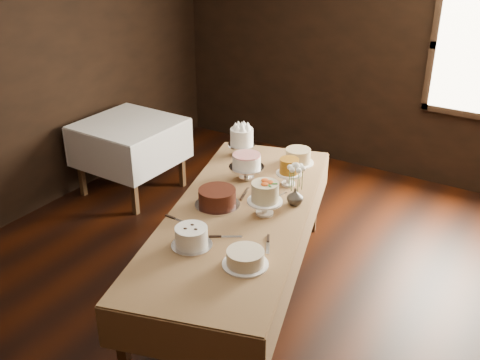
# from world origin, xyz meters

# --- Properties ---
(floor) EXTENTS (5.00, 6.00, 0.01)m
(floor) POSITION_xyz_m (0.00, 0.00, 0.00)
(floor) COLOR black
(floor) RESTS_ON ground
(wall_back) EXTENTS (5.00, 0.02, 2.80)m
(wall_back) POSITION_xyz_m (0.00, 3.00, 1.40)
(wall_back) COLOR black
(wall_back) RESTS_ON ground
(wall_left) EXTENTS (0.02, 6.00, 2.80)m
(wall_left) POSITION_xyz_m (-2.50, 0.00, 1.40)
(wall_left) COLOR black
(wall_left) RESTS_ON ground
(display_table) EXTENTS (1.75, 2.83, 0.82)m
(display_table) POSITION_xyz_m (0.15, -0.05, 0.76)
(display_table) COLOR #3F2815
(display_table) RESTS_ON ground
(side_table) EXTENTS (0.99, 0.99, 0.82)m
(side_table) POSITION_xyz_m (-1.92, 0.97, 0.72)
(side_table) COLOR #3F2815
(side_table) RESTS_ON ground
(cake_meringue) EXTENTS (0.26, 0.26, 0.27)m
(cake_meringue) POSITION_xyz_m (-0.42, 0.89, 0.94)
(cake_meringue) COLOR silver
(cake_meringue) RESTS_ON display_table
(cake_speckled) EXTENTS (0.31, 0.31, 0.14)m
(cake_speckled) POSITION_xyz_m (0.12, 1.00, 0.88)
(cake_speckled) COLOR white
(cake_speckled) RESTS_ON display_table
(cake_lattice) EXTENTS (0.33, 0.33, 0.23)m
(cake_lattice) POSITION_xyz_m (-0.11, 0.48, 0.92)
(cake_lattice) COLOR silver
(cake_lattice) RESTS_ON display_table
(cake_caramel) EXTENTS (0.23, 0.23, 0.25)m
(cake_caramel) POSITION_xyz_m (0.25, 0.57, 0.93)
(cake_caramel) COLOR white
(cake_caramel) RESTS_ON display_table
(cake_chocolate) EXTENTS (0.36, 0.36, 0.14)m
(cake_chocolate) POSITION_xyz_m (-0.05, -0.05, 0.89)
(cake_chocolate) COLOR silver
(cake_chocolate) RESTS_ON display_table
(cake_flowers) EXTENTS (0.27, 0.27, 0.28)m
(cake_flowers) POSITION_xyz_m (0.33, 0.02, 0.94)
(cake_flowers) COLOR white
(cake_flowers) RESTS_ON display_table
(cake_swirl) EXTENTS (0.29, 0.29, 0.15)m
(cake_swirl) POSITION_xyz_m (0.13, -0.64, 0.89)
(cake_swirl) COLOR silver
(cake_swirl) RESTS_ON display_table
(cake_cream) EXTENTS (0.35, 0.35, 0.11)m
(cake_cream) POSITION_xyz_m (0.57, -0.63, 0.87)
(cake_cream) COLOR white
(cake_cream) RESTS_ON display_table
(cake_server_a) EXTENTS (0.22, 0.15, 0.01)m
(cake_server_a) POSITION_xyz_m (0.30, -0.39, 0.82)
(cake_server_a) COLOR silver
(cake_server_a) RESTS_ON display_table
(cake_server_b) EXTENTS (0.14, 0.22, 0.01)m
(cake_server_b) POSITION_xyz_m (0.59, -0.38, 0.82)
(cake_server_b) COLOR silver
(cake_server_b) RESTS_ON display_table
(cake_server_c) EXTENTS (0.09, 0.24, 0.01)m
(cake_server_c) POSITION_xyz_m (0.02, 0.27, 0.82)
(cake_server_c) COLOR silver
(cake_server_c) RESTS_ON display_table
(cake_server_d) EXTENTS (0.07, 0.24, 0.01)m
(cake_server_d) POSITION_xyz_m (0.29, 0.36, 0.82)
(cake_server_d) COLOR silver
(cake_server_d) RESTS_ON display_table
(cake_server_e) EXTENTS (0.24, 0.04, 0.01)m
(cake_server_e) POSITION_xyz_m (-0.13, -0.41, 0.82)
(cake_server_e) COLOR silver
(cake_server_e) RESTS_ON display_table
(flower_vase) EXTENTS (0.18, 0.18, 0.14)m
(flower_vase) POSITION_xyz_m (0.46, 0.29, 0.89)
(flower_vase) COLOR #2D2823
(flower_vase) RESTS_ON display_table
(flower_bouquet) EXTENTS (0.14, 0.14, 0.20)m
(flower_bouquet) POSITION_xyz_m (0.46, 0.29, 1.08)
(flower_bouquet) COLOR white
(flower_bouquet) RESTS_ON flower_vase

